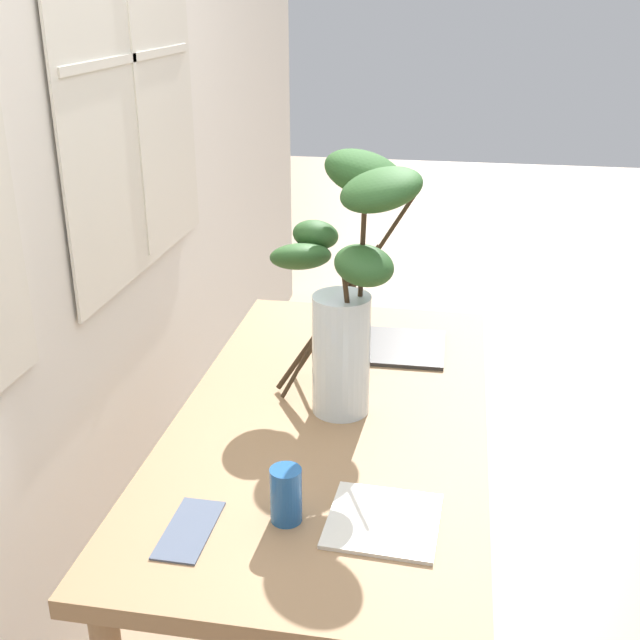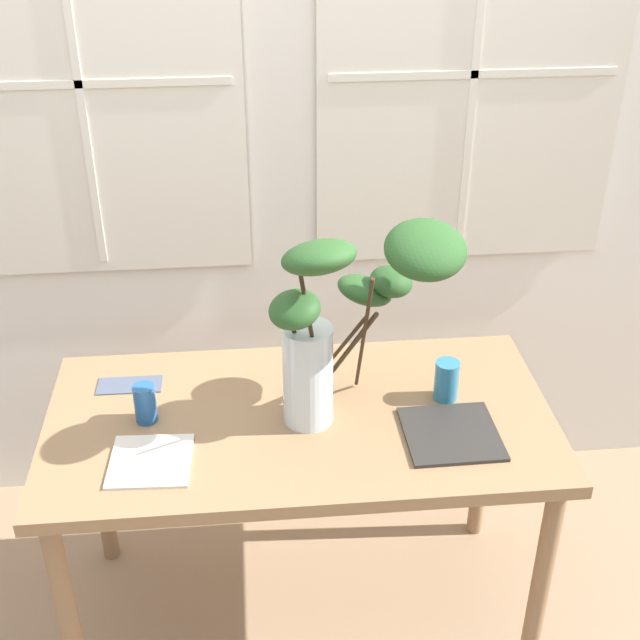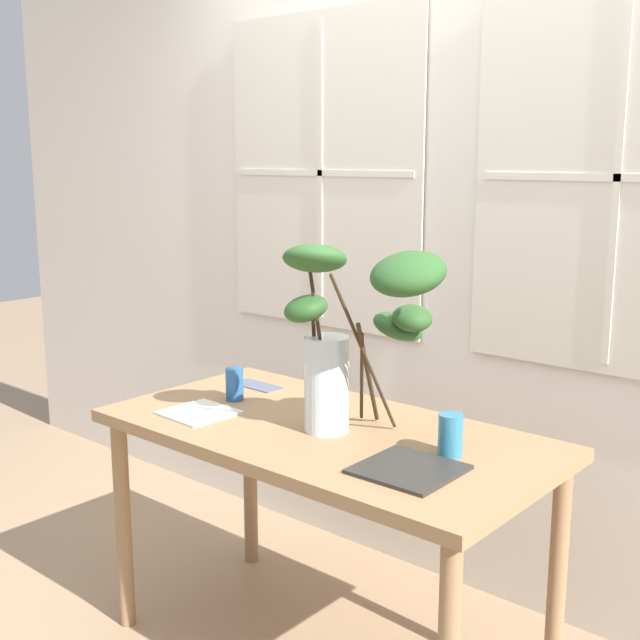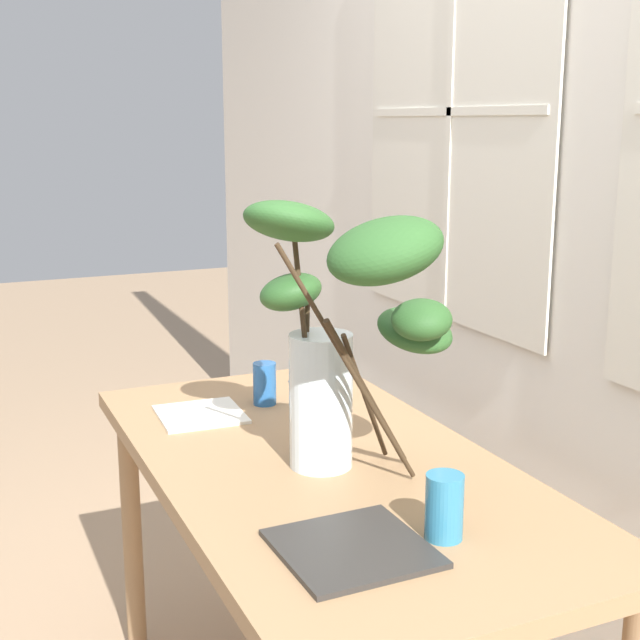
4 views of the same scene
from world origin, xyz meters
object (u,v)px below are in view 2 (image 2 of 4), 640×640
(drinking_glass_blue_right, at_px, (446,380))
(plate_square_left, at_px, (151,461))
(plate_square_right, at_px, (451,434))
(vase_with_branches, at_px, (347,313))
(drinking_glass_blue_left, at_px, (145,403))
(dining_table, at_px, (300,441))

(drinking_glass_blue_right, distance_m, plate_square_left, 0.84)
(drinking_glass_blue_right, height_order, plate_square_right, drinking_glass_blue_right)
(drinking_glass_blue_right, bearing_deg, vase_with_branches, -168.02)
(plate_square_right, bearing_deg, vase_with_branches, 158.43)
(drinking_glass_blue_right, relative_size, plate_square_right, 0.48)
(drinking_glass_blue_left, distance_m, drinking_glass_blue_right, 0.83)
(drinking_glass_blue_right, xyz_separation_m, plate_square_left, (-0.81, -0.21, -0.06))
(drinking_glass_blue_left, bearing_deg, plate_square_left, -82.79)
(dining_table, xyz_separation_m, drinking_glass_blue_left, (-0.42, 0.02, 0.14))
(dining_table, height_order, plate_square_left, plate_square_left)
(vase_with_branches, xyz_separation_m, plate_square_right, (0.27, -0.11, -0.32))
(vase_with_branches, bearing_deg, plate_square_right, -21.57)
(drinking_glass_blue_right, bearing_deg, drinking_glass_blue_left, -178.32)
(dining_table, bearing_deg, drinking_glass_blue_left, 177.27)
(vase_with_branches, bearing_deg, dining_table, 171.78)
(vase_with_branches, height_order, plate_square_left, vase_with_branches)
(dining_table, xyz_separation_m, plate_square_right, (0.40, -0.13, 0.09))
(drinking_glass_blue_right, xyz_separation_m, plate_square_right, (-0.02, -0.17, -0.05))
(vase_with_branches, relative_size, drinking_glass_blue_left, 5.39)
(vase_with_branches, height_order, drinking_glass_blue_right, vase_with_branches)
(drinking_glass_blue_right, relative_size, plate_square_left, 0.58)
(drinking_glass_blue_left, bearing_deg, plate_square_right, -10.13)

